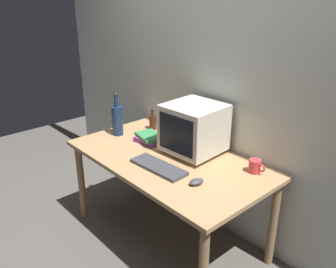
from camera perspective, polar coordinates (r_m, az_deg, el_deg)
ground_plane at (r=2.95m, az=0.00°, el=-16.17°), size 6.00×6.00×0.00m
back_wall at (r=2.70m, az=7.60°, el=9.67°), size 4.00×0.08×2.50m
desk at (r=2.60m, az=0.00°, el=-5.31°), size 1.51×0.82×0.71m
crt_monitor at (r=2.56m, az=4.16°, el=0.89°), size 0.40×0.41×0.37m
keyboard at (r=2.40m, az=-1.55°, el=-5.31°), size 0.43×0.18×0.02m
computer_mouse at (r=2.22m, az=4.58°, el=-7.67°), size 0.08×0.11×0.04m
bottle_tall at (r=2.93m, az=-8.15°, el=2.38°), size 0.09×0.09×0.36m
bottle_short at (r=3.04m, az=-2.45°, el=2.00°), size 0.06×0.06×0.19m
book_stack at (r=2.80m, az=-2.96°, el=-0.65°), size 0.25×0.21×0.06m
mug at (r=2.41m, az=13.81°, el=-5.04°), size 0.12×0.08×0.09m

